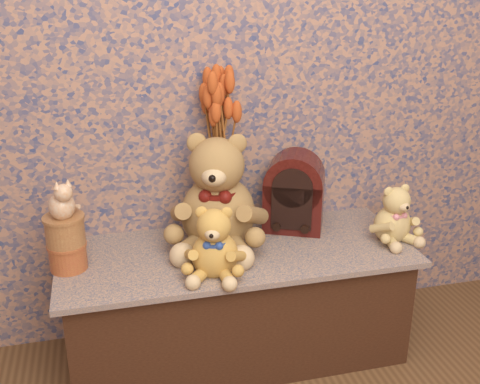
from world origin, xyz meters
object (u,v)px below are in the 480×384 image
object	(u,v)px
teddy_small	(394,211)
cat_figurine	(61,197)
biscuit_tin_lower	(68,256)
cathedral_radio	(294,191)
ceramic_vase	(220,207)
teddy_medium	(215,238)
teddy_large	(218,185)

from	to	relation	value
teddy_small	cat_figurine	xyz separation A→B (m)	(-1.15, 0.06, 0.14)
biscuit_tin_lower	cat_figurine	size ratio (longest dim) A/B	0.89
teddy_small	cathedral_radio	bearing A→B (deg)	139.86
ceramic_vase	teddy_medium	bearing A→B (deg)	-105.47
teddy_small	biscuit_tin_lower	world-z (taller)	teddy_small
teddy_medium	biscuit_tin_lower	bearing A→B (deg)	-178.96
teddy_small	cathedral_radio	distance (m)	0.37
teddy_large	teddy_medium	xyz separation A→B (m)	(-0.06, -0.22, -0.10)
cat_figurine	teddy_medium	bearing A→B (deg)	-38.15
cathedral_radio	ceramic_vase	world-z (taller)	cathedral_radio
ceramic_vase	teddy_large	bearing A→B (deg)	-107.02
cathedral_radio	ceramic_vase	bearing A→B (deg)	-157.46
teddy_medium	teddy_small	distance (m)	0.69
ceramic_vase	biscuit_tin_lower	world-z (taller)	ceramic_vase
cathedral_radio	biscuit_tin_lower	distance (m)	0.85
teddy_large	cat_figurine	distance (m)	0.53
teddy_large	teddy_small	bearing A→B (deg)	7.46
teddy_medium	teddy_large	bearing A→B (deg)	93.39
ceramic_vase	biscuit_tin_lower	size ratio (longest dim) A/B	1.77
teddy_large	ceramic_vase	world-z (taller)	teddy_large
teddy_medium	cat_figurine	world-z (taller)	cat_figurine
teddy_large	biscuit_tin_lower	distance (m)	0.56
teddy_small	ceramic_vase	size ratio (longest dim) A/B	1.06
teddy_medium	cathedral_radio	bearing A→B (deg)	55.26
teddy_large	cat_figurine	world-z (taller)	teddy_large
ceramic_vase	cat_figurine	bearing A→B (deg)	-165.64
teddy_large	ceramic_vase	size ratio (longest dim) A/B	2.05
ceramic_vase	teddy_small	bearing A→B (deg)	-18.09
teddy_small	biscuit_tin_lower	size ratio (longest dim) A/B	1.87
teddy_large	ceramic_vase	distance (m)	0.13
teddy_medium	ceramic_vase	bearing A→B (deg)	92.90
teddy_medium	ceramic_vase	xyz separation A→B (m)	(0.08, 0.29, -0.02)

